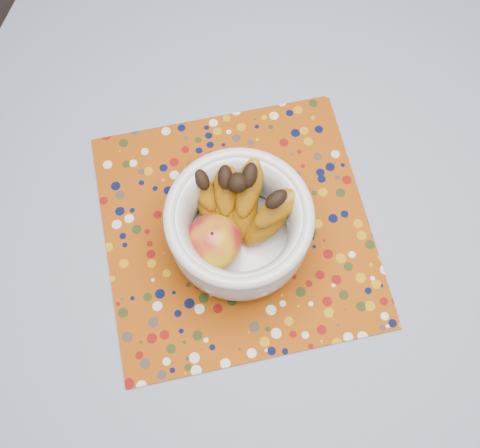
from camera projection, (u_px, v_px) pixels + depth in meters
The scene contains 4 objects.
table at pixel (302, 203), 1.07m from camera, with size 1.20×1.20×0.75m.
tablecloth at pixel (306, 185), 0.99m from camera, with size 1.32×1.32×0.01m, color slate.
placemat at pixel (237, 229), 0.95m from camera, with size 0.44×0.44×0.00m, color #883907.
fruit_bowl at pixel (238, 220), 0.87m from camera, with size 0.27×0.23×0.17m.
Camera 1 is at (0.00, -0.43, 1.66)m, focal length 42.00 mm.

